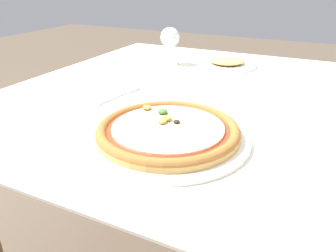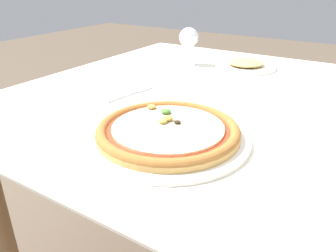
# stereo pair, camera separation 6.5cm
# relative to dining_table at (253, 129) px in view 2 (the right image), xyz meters

# --- Properties ---
(dining_table) EXTENTS (1.33, 1.11, 0.70)m
(dining_table) POSITION_rel_dining_table_xyz_m (0.00, 0.00, 0.00)
(dining_table) COLOR #997047
(dining_table) RESTS_ON ground_plane
(pizza_plate) EXTENTS (0.33, 0.33, 0.04)m
(pizza_plate) POSITION_rel_dining_table_xyz_m (-0.09, -0.30, 0.09)
(pizza_plate) COLOR white
(pizza_plate) RESTS_ON dining_table
(fork) EXTENTS (0.04, 0.17, 0.00)m
(fork) POSITION_rel_dining_table_xyz_m (-0.32, -0.12, 0.08)
(fork) COLOR silver
(fork) RESTS_ON dining_table
(wine_glass_far_left) EXTENTS (0.07, 0.07, 0.13)m
(wine_glass_far_left) POSITION_rel_dining_table_xyz_m (-0.35, 0.26, 0.17)
(wine_glass_far_left) COLOR silver
(wine_glass_far_left) RESTS_ON dining_table
(side_plate) EXTENTS (0.21, 0.21, 0.03)m
(side_plate) POSITION_rel_dining_table_xyz_m (-0.15, 0.32, 0.08)
(side_plate) COLOR white
(side_plate) RESTS_ON dining_table
(napkin_folded) EXTENTS (0.16, 0.13, 0.01)m
(napkin_folded) POSITION_rel_dining_table_xyz_m (0.15, -0.04, 0.08)
(napkin_folded) COLOR silver
(napkin_folded) RESTS_ON dining_table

